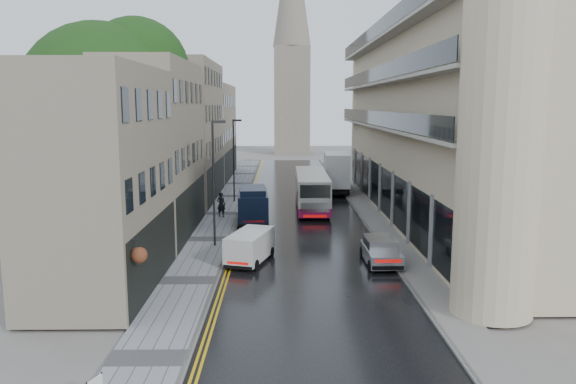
{
  "coord_description": "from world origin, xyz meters",
  "views": [
    {
      "loc": [
        -1.45,
        -14.99,
        8.44
      ],
      "look_at": [
        -1.01,
        18.0,
        3.27
      ],
      "focal_mm": 35.0,
      "sensor_mm": 36.0,
      "label": 1
    }
  ],
  "objects_px": {
    "white_van": "(228,252)",
    "navy_van": "(239,209)",
    "tree_far": "(154,130)",
    "cream_bus": "(299,197)",
    "pedestrian": "(221,205)",
    "lamp_post_near": "(214,184)",
    "lamp_post_far": "(234,161)",
    "silver_hatchback": "(371,257)",
    "white_lorry": "(326,175)",
    "tree_near": "(102,129)"
  },
  "relations": [
    {
      "from": "white_lorry",
      "to": "lamp_post_far",
      "type": "xyz_separation_m",
      "value": [
        -8.26,
        -3.78,
        1.67
      ]
    },
    {
      "from": "cream_bus",
      "to": "lamp_post_near",
      "type": "distance_m",
      "value": 11.07
    },
    {
      "from": "tree_far",
      "to": "white_lorry",
      "type": "bearing_deg",
      "value": 13.89
    },
    {
      "from": "lamp_post_near",
      "to": "white_van",
      "type": "bearing_deg",
      "value": -99.05
    },
    {
      "from": "navy_van",
      "to": "lamp_post_far",
      "type": "height_order",
      "value": "lamp_post_far"
    },
    {
      "from": "navy_van",
      "to": "pedestrian",
      "type": "distance_m",
      "value": 3.58
    },
    {
      "from": "white_van",
      "to": "navy_van",
      "type": "bearing_deg",
      "value": 106.92
    },
    {
      "from": "cream_bus",
      "to": "lamp_post_far",
      "type": "distance_m",
      "value": 8.26
    },
    {
      "from": "tree_far",
      "to": "cream_bus",
      "type": "height_order",
      "value": "tree_far"
    },
    {
      "from": "pedestrian",
      "to": "cream_bus",
      "type": "bearing_deg",
      "value": -150.53
    },
    {
      "from": "cream_bus",
      "to": "white_lorry",
      "type": "relative_size",
      "value": 1.45
    },
    {
      "from": "pedestrian",
      "to": "lamp_post_near",
      "type": "xyz_separation_m",
      "value": [
        0.5,
        -8.51,
        2.75
      ]
    },
    {
      "from": "white_van",
      "to": "pedestrian",
      "type": "bearing_deg",
      "value": 113.73
    },
    {
      "from": "silver_hatchback",
      "to": "pedestrian",
      "type": "bearing_deg",
      "value": 122.85
    },
    {
      "from": "tree_far",
      "to": "cream_bus",
      "type": "distance_m",
      "value": 14.32
    },
    {
      "from": "tree_far",
      "to": "cream_bus",
      "type": "xyz_separation_m",
      "value": [
        12.14,
        -5.93,
        -4.75
      ]
    },
    {
      "from": "tree_near",
      "to": "lamp_post_far",
      "type": "height_order",
      "value": "tree_near"
    },
    {
      "from": "cream_bus",
      "to": "pedestrian",
      "type": "distance_m",
      "value": 5.91
    },
    {
      "from": "navy_van",
      "to": "pedestrian",
      "type": "relative_size",
      "value": 2.8
    },
    {
      "from": "white_lorry",
      "to": "silver_hatchback",
      "type": "height_order",
      "value": "white_lorry"
    },
    {
      "from": "lamp_post_near",
      "to": "lamp_post_far",
      "type": "bearing_deg",
      "value": 66.26
    },
    {
      "from": "tree_near",
      "to": "pedestrian",
      "type": "height_order",
      "value": "tree_near"
    },
    {
      "from": "cream_bus",
      "to": "navy_van",
      "type": "xyz_separation_m",
      "value": [
        -4.24,
        -4.12,
        -0.13
      ]
    },
    {
      "from": "cream_bus",
      "to": "lamp_post_far",
      "type": "xyz_separation_m",
      "value": [
        -5.41,
        5.86,
        2.15
      ]
    },
    {
      "from": "tree_near",
      "to": "navy_van",
      "type": "height_order",
      "value": "tree_near"
    },
    {
      "from": "white_lorry",
      "to": "pedestrian",
      "type": "distance_m",
      "value": 13.7
    },
    {
      "from": "white_van",
      "to": "navy_van",
      "type": "distance_m",
      "value": 9.76
    },
    {
      "from": "tree_near",
      "to": "silver_hatchback",
      "type": "xyz_separation_m",
      "value": [
        15.63,
        -7.4,
        -6.2
      ]
    },
    {
      "from": "tree_far",
      "to": "lamp_post_far",
      "type": "height_order",
      "value": "tree_far"
    },
    {
      "from": "pedestrian",
      "to": "lamp_post_near",
      "type": "bearing_deg",
      "value": 113.81
    },
    {
      "from": "tree_far",
      "to": "pedestrian",
      "type": "bearing_deg",
      "value": -47.33
    },
    {
      "from": "white_van",
      "to": "white_lorry",
      "type": "bearing_deg",
      "value": 89.75
    },
    {
      "from": "pedestrian",
      "to": "lamp_post_far",
      "type": "distance_m",
      "value": 7.27
    },
    {
      "from": "silver_hatchback",
      "to": "navy_van",
      "type": "height_order",
      "value": "navy_van"
    },
    {
      "from": "tree_far",
      "to": "white_van",
      "type": "height_order",
      "value": "tree_far"
    },
    {
      "from": "white_van",
      "to": "lamp_post_far",
      "type": "bearing_deg",
      "value": 109.99
    },
    {
      "from": "white_lorry",
      "to": "silver_hatchback",
      "type": "xyz_separation_m",
      "value": [
        0.34,
        -24.1,
        -1.22
      ]
    },
    {
      "from": "tree_near",
      "to": "lamp_post_far",
      "type": "distance_m",
      "value": 15.09
    },
    {
      "from": "white_lorry",
      "to": "lamp_post_near",
      "type": "xyz_separation_m",
      "value": [
        -8.18,
        -19.07,
        1.84
      ]
    },
    {
      "from": "pedestrian",
      "to": "tree_near",
      "type": "bearing_deg",
      "value": 63.34
    },
    {
      "from": "cream_bus",
      "to": "lamp_post_near",
      "type": "xyz_separation_m",
      "value": [
        -5.32,
        -9.43,
        2.32
      ]
    },
    {
      "from": "silver_hatchback",
      "to": "navy_van",
      "type": "bearing_deg",
      "value": 124.89
    },
    {
      "from": "navy_van",
      "to": "lamp_post_near",
      "type": "xyz_separation_m",
      "value": [
        -1.08,
        -5.31,
        2.45
      ]
    },
    {
      "from": "tree_far",
      "to": "white_lorry",
      "type": "relative_size",
      "value": 1.69
    },
    {
      "from": "cream_bus",
      "to": "lamp_post_near",
      "type": "relative_size",
      "value": 1.45
    },
    {
      "from": "white_van",
      "to": "lamp_post_far",
      "type": "distance_m",
      "value": 19.97
    },
    {
      "from": "white_van",
      "to": "navy_van",
      "type": "relative_size",
      "value": 0.73
    },
    {
      "from": "navy_van",
      "to": "pedestrian",
      "type": "xyz_separation_m",
      "value": [
        -1.58,
        3.2,
        -0.3
      ]
    },
    {
      "from": "white_van",
      "to": "navy_van",
      "type": "xyz_separation_m",
      "value": [
        -0.11,
        9.75,
        0.46
      ]
    },
    {
      "from": "cream_bus",
      "to": "white_van",
      "type": "bearing_deg",
      "value": -106.06
    }
  ]
}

